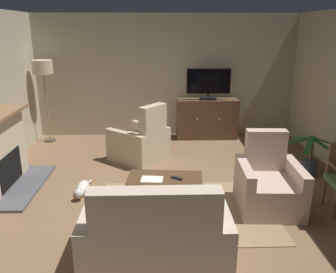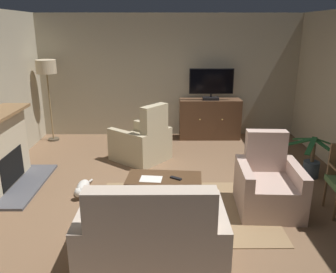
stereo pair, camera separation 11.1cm
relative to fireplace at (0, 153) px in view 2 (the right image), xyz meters
name	(u,v)px [view 2 (the right image)]	position (x,y,z in m)	size (l,w,h in m)	color
ground_plane	(171,201)	(2.68, -0.48, -0.59)	(6.51, 7.23, 0.04)	brown
wall_back	(169,76)	(2.68, 2.89, 0.82)	(6.51, 0.10, 2.77)	#B2A88E
rug_central	(185,210)	(2.86, -0.81, -0.56)	(2.46, 1.77, 0.01)	#8E704C
fireplace	(0,153)	(0.00, 0.00, 0.00)	(0.83, 1.63, 1.20)	#4C4C51
tv_cabinet	(210,120)	(3.61, 2.54, -0.13)	(1.38, 0.46, 0.91)	#402A1C
television	(211,83)	(3.61, 2.48, 0.71)	(0.97, 0.20, 0.69)	black
coffee_table	(164,181)	(2.58, -0.66, -0.18)	(1.09, 0.62, 0.44)	#4C331E
tv_remote	(176,178)	(2.74, -0.71, -0.11)	(0.17, 0.05, 0.02)	black
folded_newspaper	(151,179)	(2.40, -0.72, -0.12)	(0.30, 0.22, 0.01)	silver
sofa_floral	(152,238)	(2.46, -1.97, -0.23)	(1.54, 0.92, 1.04)	#C6B29E
armchair_facing_sofa	(268,186)	(4.03, -0.73, -0.23)	(0.88, 0.93, 1.05)	#BC9E8E
armchair_by_fireplace	(142,143)	(2.15, 1.16, -0.23)	(1.25, 1.24, 1.12)	tan
potted_plant_tall_palm_by_window	(311,164)	(5.08, 0.33, -0.34)	(0.83, 0.77, 0.73)	#3D4C5B
cat	(82,188)	(1.32, -0.27, -0.47)	(0.19, 0.72, 0.20)	beige
floor_lamp	(46,71)	(0.04, 2.40, 0.99)	(0.43, 0.43, 1.80)	#4C4233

